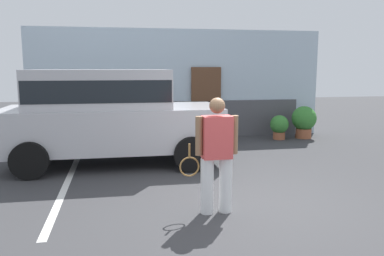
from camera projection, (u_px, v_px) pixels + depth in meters
name	position (u px, v px, depth m)	size (l,w,h in m)	color
ground_plane	(244.00, 207.00, 5.94)	(40.00, 40.00, 0.00)	#38383A
parking_stripe_0	(65.00, 188.00, 6.88)	(0.12, 4.40, 0.01)	silver
house_frontage	(180.00, 87.00, 11.74)	(8.70, 0.40, 3.20)	silver
parked_suv	(108.00, 112.00, 8.45)	(4.62, 2.20, 2.05)	#B7B7BC
tennis_player_man	(216.00, 154.00, 5.61)	(0.88, 0.26, 1.68)	white
potted_plant_by_porch	(279.00, 126.00, 11.49)	(0.54, 0.54, 0.71)	#9E5638
potted_plant_secondary	(304.00, 120.00, 11.67)	(0.73, 0.73, 0.96)	#9E5638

